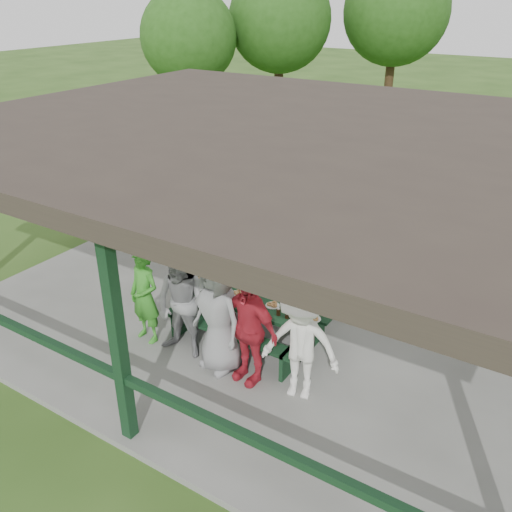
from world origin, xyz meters
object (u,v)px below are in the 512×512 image
Objects in this scene: contestant_grey_mid at (218,315)px; spectator_grey at (388,246)px; spectator_blue at (266,205)px; spectator_lblue at (309,229)px; contestant_grey_left at (182,305)px; contestant_white_fedora at (301,345)px; contestant_red at (248,328)px; farm_trailer at (362,155)px; contestant_green at (145,296)px; picnic_table_far at (293,261)px; picnic_table_near at (248,313)px.

contestant_grey_mid reaches higher than spectator_grey.
spectator_lblue is at bearing 168.38° from spectator_blue.
contestant_white_fedora is (1.95, 0.11, -0.04)m from contestant_grey_left.
farm_trailer is at bearing 112.12° from contestant_red.
farm_trailer is (-0.15, 5.88, -0.31)m from spectator_blue.
spectator_blue reaches higher than spectator_grey.
spectator_lblue is at bearing 113.07° from contestant_red.
farm_trailer is at bearing -57.88° from spectator_grey.
contestant_green is at bearing 103.14° from spectator_blue.
contestant_white_fedora is at bearing -0.12° from contestant_grey_left.
contestant_red is 0.99× the size of spectator_blue.
picnic_table_far is 0.95m from spectator_lblue.
spectator_blue reaches higher than spectator_lblue.
contestant_grey_mid is 1.17× the size of spectator_lblue.
contestant_grey_mid is at bearing -1.14° from contestant_grey_left.
spectator_grey is (1.85, 3.75, -0.05)m from contestant_grey_left.
contestant_grey_left is at bearing 91.95° from spectator_lblue.
contestant_green is 0.90× the size of spectator_blue.
contestant_grey_left is 0.65m from contestant_grey_mid.
contestant_grey_mid is (0.05, -0.85, 0.44)m from picnic_table_near.
picnic_table_far is (-0.28, 2.00, 0.01)m from picnic_table_near.
contestant_green is 4.26m from spectator_blue.
spectator_lblue is (-1.75, 3.66, -0.05)m from contestant_white_fedora.
picnic_table_near is 1.44× the size of spectator_grey.
contestant_red is (0.55, -0.85, 0.39)m from picnic_table_near.
contestant_grey_mid is 1.11× the size of spectator_grey.
contestant_red is (0.83, -2.85, 0.38)m from picnic_table_far.
contestant_red is 3.79m from spectator_grey.
contestant_grey_left is at bearing -88.47° from farm_trailer.
picnic_table_far is 3.23m from contestant_white_fedora.
spectator_grey is at bearing 179.01° from spectator_blue.
contestant_grey_left is at bearing -163.78° from contestant_grey_mid.
picnic_table_far is 1.53× the size of contestant_grey_left.
spectator_blue is at bearing 117.02° from picnic_table_near.
picnic_table_near is at bearing -82.02° from picnic_table_far.
contestant_green is at bearing 169.59° from contestant_white_fedora.
spectator_grey reaches higher than picnic_table_far.
picnic_table_far is at bearing 103.21° from spectator_lblue.
contestant_green is 10.14m from farm_trailer.
contestant_grey_left reaches higher than spectator_grey.
contestant_red is 3.86m from spectator_lblue.
contestant_white_fedora is 0.98× the size of spectator_blue.
contestant_green reaches higher than picnic_table_far.
picnic_table_near and picnic_table_far have the same top height.
picnic_table_far is at bearing 144.81° from spectator_blue.
contestant_grey_left is 1.06× the size of spectator_grey.
picnic_table_near is 2.02m from picnic_table_far.
spectator_blue is 5.89m from farm_trailer.
contestant_grey_left reaches higher than spectator_lblue.
contestant_red is at bearing 85.55° from spectator_grey.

